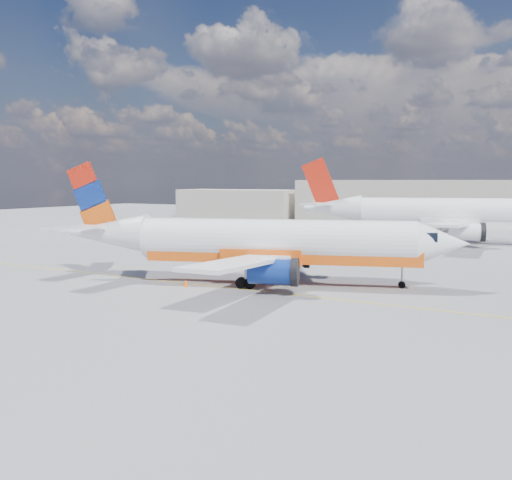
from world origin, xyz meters
The scene contains 7 objects.
ground centered at (0.00, 0.00, 0.00)m, with size 240.00×240.00×0.00m, color slate.
taxi_line centered at (0.00, 3.00, 0.01)m, with size 70.00×0.15×0.01m, color yellow.
terminal_main centered at (5.00, 75.00, 4.00)m, with size 70.00×14.00×8.00m, color beige.
terminal_annex centered at (-45.00, 72.00, 3.00)m, with size 26.00×10.00×6.00m, color beige.
main_jet centered at (-3.12, 5.77, 3.16)m, with size 31.20×23.69×9.48m.
second_jet centered at (3.59, 42.21, 3.64)m, with size 36.12×27.52×10.93m.
traffic_cone centered at (-7.37, 1.61, 0.29)m, with size 0.43×0.43×0.60m.
Camera 1 is at (17.52, -32.12, 7.85)m, focal length 40.00 mm.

